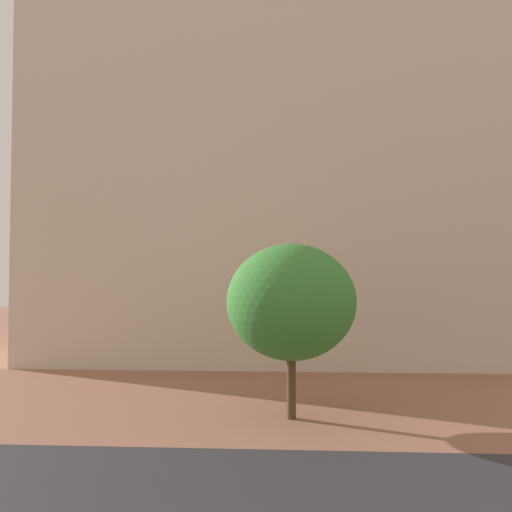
{
  "coord_description": "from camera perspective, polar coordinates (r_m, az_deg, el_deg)",
  "views": [
    {
      "loc": [
        0.73,
        -1.44,
        4.66
      ],
      "look_at": [
        0.09,
        9.93,
        5.07
      ],
      "focal_mm": 36.02,
      "sensor_mm": 36.0,
      "label": 1
    }
  ],
  "objects": [
    {
      "name": "ground_plane",
      "position": [
        12.38,
        -0.43,
        -24.18
      ],
      "size": [
        120.0,
        120.0,
        0.0
      ],
      "primitive_type": "plane",
      "color": "#93604C"
    },
    {
      "name": "tree_curb_far",
      "position": [
        16.8,
        3.92,
        -5.11
      ],
      "size": [
        4.21,
        4.21,
        5.67
      ],
      "color": "#4C3823",
      "rests_on": "ground_plane"
    },
    {
      "name": "landmark_building",
      "position": [
        30.46,
        1.04,
        11.28
      ],
      "size": [
        25.93,
        10.29,
        37.17
      ],
      "color": "beige",
      "rests_on": "ground_plane"
    }
  ]
}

